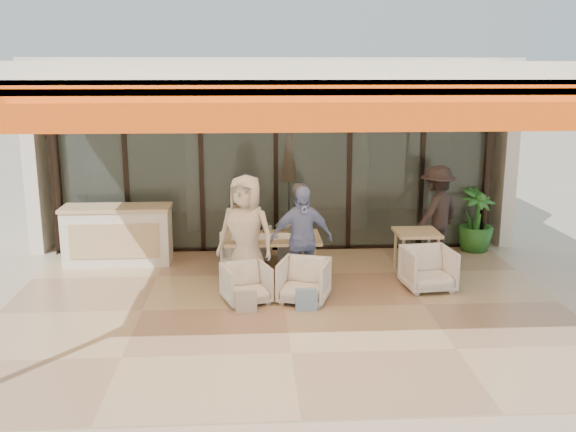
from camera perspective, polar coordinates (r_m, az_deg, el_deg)
name	(u,v)px	position (r m, az deg, el deg)	size (l,w,h in m)	color
ground	(285,309)	(9.20, -0.30, -8.27)	(70.00, 70.00, 0.00)	#C6B293
terrace_floor	(285,309)	(9.20, -0.30, -8.24)	(8.00, 6.00, 0.01)	tan
terrace_structure	(285,75)	(8.31, -0.23, 12.39)	(8.00, 6.00, 3.40)	silver
glass_storefront	(276,166)	(11.70, -1.09, 4.46)	(8.08, 0.10, 3.20)	#9EADA3
interior_block	(272,121)	(13.93, -1.45, 8.44)	(9.05, 3.62, 3.52)	silver
host_counter	(118,235)	(11.45, -14.90, -1.63)	(1.85, 0.65, 1.04)	silver
dining_table	(272,240)	(10.15, -1.41, -2.15)	(1.50, 0.90, 0.93)	tan
chair_far_left	(247,244)	(11.14, -3.69, -2.49)	(0.71, 0.67, 0.73)	white
chair_far_right	(295,246)	(11.18, 0.63, -2.69)	(0.61, 0.57, 0.63)	white
chair_near_left	(246,282)	(9.34, -3.74, -5.87)	(0.63, 0.59, 0.64)	white
chair_near_right	(304,279)	(9.36, 1.43, -5.61)	(0.68, 0.64, 0.70)	white
diner_navy	(246,224)	(10.54, -3.74, -0.72)	(0.62, 0.40, 1.69)	#171D33
diner_grey	(297,228)	(10.59, 0.82, -1.10)	(0.74, 0.58, 1.52)	slate
diner_cream	(246,234)	(9.65, -3.77, -1.64)	(0.88, 0.57, 1.81)	beige
diner_periwinkle	(301,239)	(9.70, 1.21, -2.07)	(0.96, 0.40, 1.63)	#7988C9
tote_bag_cream	(246,302)	(9.02, -3.74, -7.61)	(0.30, 0.10, 0.34)	silver
tote_bag_blue	(306,300)	(9.05, 1.64, -7.51)	(0.30, 0.10, 0.34)	#99BFD8
side_table	(417,237)	(10.70, 11.36, -1.88)	(0.70, 0.70, 0.74)	tan
side_chair	(428,267)	(10.08, 12.36, -4.45)	(0.72, 0.67, 0.74)	white
standing_woman	(437,213)	(11.66, 13.08, 0.30)	(1.09, 0.63, 1.69)	black
potted_palm	(476,220)	(12.33, 16.33, -0.36)	(0.67, 0.67, 1.20)	#1E5919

